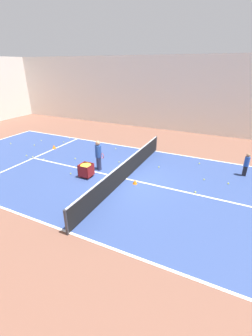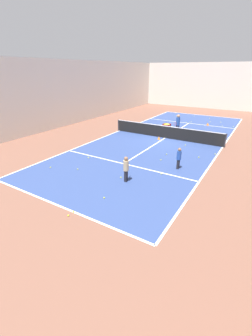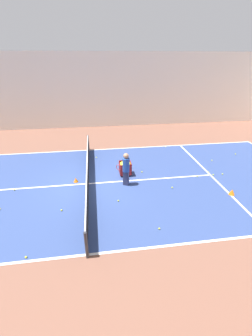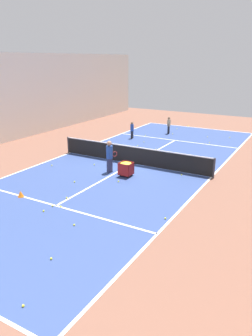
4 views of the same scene
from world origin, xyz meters
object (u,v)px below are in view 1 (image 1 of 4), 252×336
(coach_at_net, at_px, (98,154))
(training_cone_1, at_px, (135,182))
(child_midcourt, at_px, (247,163))
(ball_cart, at_px, (86,168))
(tennis_net, at_px, (126,170))
(training_cone_0, at_px, (54,147))

(coach_at_net, relative_size, training_cone_1, 7.11)
(coach_at_net, relative_size, child_midcourt, 1.34)
(child_midcourt, xyz_separation_m, training_cone_1, (-3.30, 4.79, -0.60))
(training_cone_1, bearing_deg, coach_at_net, 75.50)
(ball_cart, bearing_deg, coach_at_net, -6.17)
(tennis_net, distance_m, ball_cart, 2.07)
(tennis_net, relative_size, training_cone_1, 39.58)
(tennis_net, bearing_deg, child_midcourt, -60.86)
(tennis_net, height_order, child_midcourt, child_midcourt)
(training_cone_0, relative_size, training_cone_1, 1.16)
(coach_at_net, bearing_deg, tennis_net, 17.28)
(tennis_net, xyz_separation_m, training_cone_0, (1.92, 6.50, -0.39))
(ball_cart, height_order, training_cone_0, ball_cart)
(training_cone_0, bearing_deg, training_cone_1, -107.17)
(tennis_net, xyz_separation_m, coach_at_net, (0.36, 1.83, 0.43))
(coach_at_net, xyz_separation_m, training_cone_0, (1.57, 4.66, -0.82))
(tennis_net, relative_size, coach_at_net, 5.57)
(tennis_net, height_order, training_cone_1, tennis_net)
(coach_at_net, bearing_deg, ball_cart, -67.92)
(tennis_net, relative_size, child_midcourt, 7.44)
(child_midcourt, bearing_deg, training_cone_0, 5.64)
(tennis_net, xyz_separation_m, training_cone_1, (-0.28, -0.63, -0.41))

